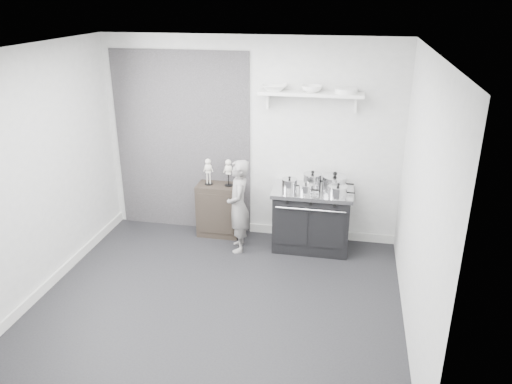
% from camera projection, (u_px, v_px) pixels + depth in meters
% --- Properties ---
extents(ground, '(4.00, 4.00, 0.00)m').
position_uv_depth(ground, '(218.00, 301.00, 5.53)').
color(ground, black).
rests_on(ground, ground).
extents(room_shell, '(4.02, 3.62, 2.71)m').
position_uv_depth(room_shell, '(208.00, 156.00, 5.07)').
color(room_shell, '#B8B8B5').
rests_on(room_shell, ground).
extents(wall_shelf, '(1.30, 0.26, 0.24)m').
position_uv_depth(wall_shelf, '(311.00, 94.00, 6.16)').
color(wall_shelf, silver).
rests_on(wall_shelf, room_shell).
extents(stove, '(1.03, 0.64, 0.82)m').
position_uv_depth(stove, '(312.00, 219.00, 6.56)').
color(stove, black).
rests_on(stove, ground).
extents(side_cabinet, '(0.57, 0.33, 0.74)m').
position_uv_depth(side_cabinet, '(219.00, 210.00, 6.93)').
color(side_cabinet, black).
rests_on(side_cabinet, ground).
extents(child, '(0.39, 0.51, 1.24)m').
position_uv_depth(child, '(239.00, 206.00, 6.43)').
color(child, slate).
rests_on(child, ground).
extents(pot_front_left, '(0.29, 0.20, 0.19)m').
position_uv_depth(pot_front_left, '(289.00, 184.00, 6.37)').
color(pot_front_left, silver).
rests_on(pot_front_left, stove).
extents(pot_back_left, '(0.33, 0.24, 0.22)m').
position_uv_depth(pot_back_left, '(312.00, 180.00, 6.48)').
color(pot_back_left, silver).
rests_on(pot_back_left, stove).
extents(pot_back_right, '(0.41, 0.32, 0.24)m').
position_uv_depth(pot_back_right, '(335.00, 182.00, 6.39)').
color(pot_back_right, silver).
rests_on(pot_back_right, stove).
extents(pot_front_right, '(0.33, 0.24, 0.18)m').
position_uv_depth(pot_front_right, '(338.00, 191.00, 6.16)').
color(pot_front_right, silver).
rests_on(pot_front_right, stove).
extents(pot_front_center, '(0.26, 0.18, 0.16)m').
position_uv_depth(pot_front_center, '(306.00, 189.00, 6.26)').
color(pot_front_center, silver).
rests_on(pot_front_center, stove).
extents(skeleton_full, '(0.12, 0.08, 0.42)m').
position_uv_depth(skeleton_full, '(208.00, 170.00, 6.73)').
color(skeleton_full, beige).
rests_on(skeleton_full, side_cabinet).
extents(skeleton_torso, '(0.12, 0.08, 0.43)m').
position_uv_depth(skeleton_torso, '(228.00, 171.00, 6.68)').
color(skeleton_torso, beige).
rests_on(skeleton_torso, side_cabinet).
extents(bowl_large, '(0.32, 0.32, 0.08)m').
position_uv_depth(bowl_large, '(275.00, 88.00, 6.21)').
color(bowl_large, white).
rests_on(bowl_large, wall_shelf).
extents(bowl_small, '(0.25, 0.25, 0.08)m').
position_uv_depth(bowl_small, '(312.00, 89.00, 6.13)').
color(bowl_small, white).
rests_on(bowl_small, wall_shelf).
extents(plate_stack, '(0.27, 0.27, 0.06)m').
position_uv_depth(plate_stack, '(346.00, 91.00, 6.06)').
color(plate_stack, white).
rests_on(plate_stack, wall_shelf).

